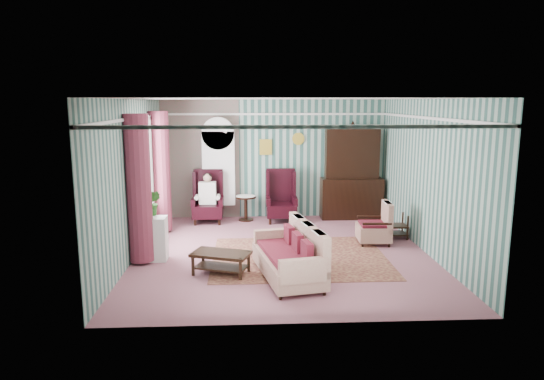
{
  "coord_description": "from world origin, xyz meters",
  "views": [
    {
      "loc": [
        -0.64,
        -8.88,
        2.86
      ],
      "look_at": [
        -0.16,
        0.6,
        1.11
      ],
      "focal_mm": 32.0,
      "sensor_mm": 36.0,
      "label": 1
    }
  ],
  "objects_px": {
    "bookcase": "(219,174)",
    "plant_stand": "(152,239)",
    "seated_woman": "(208,198)",
    "wingback_right": "(281,196)",
    "floral_armchair": "(374,221)",
    "coffee_table": "(221,263)",
    "sofa": "(288,246)",
    "round_side_table": "(246,208)",
    "wingback_left": "(208,197)",
    "nest_table": "(396,226)",
    "dresser_hutch": "(352,171)"
  },
  "relations": [
    {
      "from": "wingback_right",
      "to": "plant_stand",
      "type": "height_order",
      "value": "wingback_right"
    },
    {
      "from": "wingback_right",
      "to": "sofa",
      "type": "relative_size",
      "value": 0.68
    },
    {
      "from": "wingback_left",
      "to": "round_side_table",
      "type": "height_order",
      "value": "wingback_left"
    },
    {
      "from": "coffee_table",
      "to": "round_side_table",
      "type": "bearing_deg",
      "value": 83.75
    },
    {
      "from": "dresser_hutch",
      "to": "wingback_right",
      "type": "relative_size",
      "value": 1.89
    },
    {
      "from": "round_side_table",
      "to": "nest_table",
      "type": "relative_size",
      "value": 1.11
    },
    {
      "from": "nest_table",
      "to": "plant_stand",
      "type": "bearing_deg",
      "value": -166.16
    },
    {
      "from": "bookcase",
      "to": "wingback_left",
      "type": "distance_m",
      "value": 0.68
    },
    {
      "from": "floral_armchair",
      "to": "plant_stand",
      "type": "bearing_deg",
      "value": 103.73
    },
    {
      "from": "bookcase",
      "to": "floral_armchair",
      "type": "distance_m",
      "value": 4.04
    },
    {
      "from": "seated_woman",
      "to": "sofa",
      "type": "bearing_deg",
      "value": -67.26
    },
    {
      "from": "seated_woman",
      "to": "plant_stand",
      "type": "relative_size",
      "value": 1.47
    },
    {
      "from": "bookcase",
      "to": "sofa",
      "type": "xyz_separation_m",
      "value": [
        1.35,
        -4.2,
        -0.57
      ]
    },
    {
      "from": "seated_woman",
      "to": "floral_armchair",
      "type": "height_order",
      "value": "seated_woman"
    },
    {
      "from": "dresser_hutch",
      "to": "wingback_right",
      "type": "bearing_deg",
      "value": -171.23
    },
    {
      "from": "bookcase",
      "to": "seated_woman",
      "type": "height_order",
      "value": "bookcase"
    },
    {
      "from": "wingback_right",
      "to": "sofa",
      "type": "bearing_deg",
      "value": -92.31
    },
    {
      "from": "bookcase",
      "to": "dresser_hutch",
      "type": "bearing_deg",
      "value": -2.11
    },
    {
      "from": "bookcase",
      "to": "nest_table",
      "type": "distance_m",
      "value": 4.37
    },
    {
      "from": "seated_woman",
      "to": "nest_table",
      "type": "bearing_deg",
      "value": -20.85
    },
    {
      "from": "wingback_right",
      "to": "seated_woman",
      "type": "distance_m",
      "value": 1.75
    },
    {
      "from": "bookcase",
      "to": "dresser_hutch",
      "type": "xyz_separation_m",
      "value": [
        3.25,
        -0.12,
        0.06
      ]
    },
    {
      "from": "dresser_hutch",
      "to": "seated_woman",
      "type": "bearing_deg",
      "value": -175.59
    },
    {
      "from": "wingback_right",
      "to": "floral_armchair",
      "type": "xyz_separation_m",
      "value": [
        1.75,
        -1.92,
        -0.15
      ]
    },
    {
      "from": "nest_table",
      "to": "dresser_hutch",
      "type": "bearing_deg",
      "value": 107.39
    },
    {
      "from": "coffee_table",
      "to": "wingback_right",
      "type": "bearing_deg",
      "value": 70.48
    },
    {
      "from": "plant_stand",
      "to": "floral_armchair",
      "type": "relative_size",
      "value": 0.84
    },
    {
      "from": "seated_woman",
      "to": "round_side_table",
      "type": "height_order",
      "value": "seated_woman"
    },
    {
      "from": "wingback_right",
      "to": "nest_table",
      "type": "distance_m",
      "value": 2.81
    },
    {
      "from": "round_side_table",
      "to": "nest_table",
      "type": "distance_m",
      "value": 3.6
    },
    {
      "from": "bookcase",
      "to": "plant_stand",
      "type": "height_order",
      "value": "bookcase"
    },
    {
      "from": "nest_table",
      "to": "sofa",
      "type": "bearing_deg",
      "value": -137.6
    },
    {
      "from": "bookcase",
      "to": "seated_woman",
      "type": "distance_m",
      "value": 0.7
    },
    {
      "from": "bookcase",
      "to": "dresser_hutch",
      "type": "distance_m",
      "value": 3.25
    },
    {
      "from": "seated_woman",
      "to": "wingback_left",
      "type": "bearing_deg",
      "value": 0.0
    },
    {
      "from": "round_side_table",
      "to": "wingback_right",
      "type": "bearing_deg",
      "value": -10.01
    },
    {
      "from": "sofa",
      "to": "round_side_table",
      "type": "bearing_deg",
      "value": -1.24
    },
    {
      "from": "nest_table",
      "to": "plant_stand",
      "type": "xyz_separation_m",
      "value": [
        -4.87,
        -1.2,
        0.13
      ]
    },
    {
      "from": "plant_stand",
      "to": "floral_armchair",
      "type": "distance_m",
      "value": 4.38
    },
    {
      "from": "plant_stand",
      "to": "coffee_table",
      "type": "xyz_separation_m",
      "value": [
        1.3,
        -0.79,
        -0.21
      ]
    },
    {
      "from": "dresser_hutch",
      "to": "nest_table",
      "type": "distance_m",
      "value": 2.11
    },
    {
      "from": "seated_woman",
      "to": "floral_armchair",
      "type": "xyz_separation_m",
      "value": [
        3.5,
        -1.92,
        -0.12
      ]
    },
    {
      "from": "wingback_left",
      "to": "coffee_table",
      "type": "relative_size",
      "value": 1.31
    },
    {
      "from": "dresser_hutch",
      "to": "wingback_right",
      "type": "distance_m",
      "value": 1.86
    },
    {
      "from": "round_side_table",
      "to": "sofa",
      "type": "height_order",
      "value": "sofa"
    },
    {
      "from": "nest_table",
      "to": "plant_stand",
      "type": "distance_m",
      "value": 5.02
    },
    {
      "from": "seated_woman",
      "to": "plant_stand",
      "type": "distance_m",
      "value": 2.87
    },
    {
      "from": "bookcase",
      "to": "round_side_table",
      "type": "distance_m",
      "value": 1.07
    },
    {
      "from": "wingback_right",
      "to": "coffee_table",
      "type": "bearing_deg",
      "value": -109.52
    },
    {
      "from": "seated_woman",
      "to": "round_side_table",
      "type": "xyz_separation_m",
      "value": [
        0.9,
        0.15,
        -0.29
      ]
    }
  ]
}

